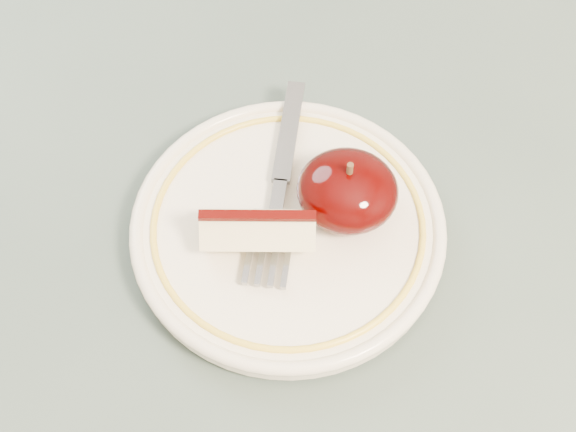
% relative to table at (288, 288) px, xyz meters
% --- Properties ---
extents(table, '(0.90, 0.90, 0.75)m').
position_rel_table_xyz_m(table, '(0.00, 0.00, 0.00)').
color(table, brown).
rests_on(table, ground).
extents(plate, '(0.20, 0.20, 0.02)m').
position_rel_table_xyz_m(plate, '(0.00, -0.01, 0.10)').
color(plate, beige).
rests_on(plate, table).
extents(apple_half, '(0.06, 0.06, 0.05)m').
position_rel_table_xyz_m(apple_half, '(0.03, 0.01, 0.13)').
color(apple_half, black).
rests_on(apple_half, plate).
extents(apple_wedge, '(0.07, 0.05, 0.03)m').
position_rel_table_xyz_m(apple_wedge, '(-0.01, -0.03, 0.12)').
color(apple_wedge, beige).
rests_on(apple_wedge, plate).
extents(fork, '(0.04, 0.16, 0.00)m').
position_rel_table_xyz_m(fork, '(-0.01, 0.02, 0.11)').
color(fork, gray).
rests_on(fork, plate).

